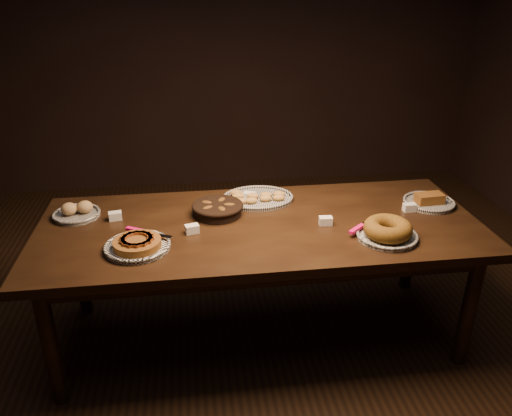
{
  "coord_description": "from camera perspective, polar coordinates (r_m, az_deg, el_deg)",
  "views": [
    {
      "loc": [
        -0.35,
        -2.4,
        1.97
      ],
      "look_at": [
        -0.02,
        0.05,
        0.82
      ],
      "focal_mm": 35.0,
      "sensor_mm": 36.0,
      "label": 1
    }
  ],
  "objects": [
    {
      "name": "tent_cards",
      "position": [
        2.78,
        0.43,
        -0.6
      ],
      "size": [
        1.73,
        0.45,
        0.04
      ],
      "color": "white",
      "rests_on": "buffet_table"
    },
    {
      "name": "bundt_cake_plate",
      "position": [
        2.63,
        14.77,
        -2.55
      ],
      "size": [
        0.35,
        0.37,
        0.1
      ],
      "rotation": [
        0.0,
        0.0,
        -0.29
      ],
      "color": "black",
      "rests_on": "buffet_table"
    },
    {
      "name": "ground",
      "position": [
        3.13,
        0.44,
        -14.14
      ],
      "size": [
        5.0,
        5.0,
        0.0
      ],
      "primitive_type": "plane",
      "color": "black",
      "rests_on": "ground"
    },
    {
      "name": "croissant_basket",
      "position": [
        2.81,
        -4.41,
        -0.01
      ],
      "size": [
        0.34,
        0.34,
        0.07
      ],
      "rotation": [
        0.0,
        0.0,
        -0.35
      ],
      "color": "black",
      "rests_on": "buffet_table"
    },
    {
      "name": "apple_tart_plate",
      "position": [
        2.53,
        -13.4,
        -4.09
      ],
      "size": [
        0.34,
        0.35,
        0.06
      ],
      "rotation": [
        0.0,
        0.0,
        -0.14
      ],
      "color": "white",
      "rests_on": "buffet_table"
    },
    {
      "name": "madeleine_platter",
      "position": [
        2.99,
        0.16,
        1.18
      ],
      "size": [
        0.42,
        0.35,
        0.05
      ],
      "rotation": [
        0.0,
        0.0,
        -0.21
      ],
      "color": "black",
      "rests_on": "buffet_table"
    },
    {
      "name": "buffet_table",
      "position": [
        2.75,
        0.48,
        -3.13
      ],
      "size": [
        2.4,
        1.0,
        0.75
      ],
      "color": "black",
      "rests_on": "ground"
    },
    {
      "name": "loaf_plate",
      "position": [
        3.1,
        19.16,
        0.73
      ],
      "size": [
        0.3,
        0.3,
        0.07
      ],
      "rotation": [
        0.0,
        0.0,
        0.05
      ],
      "color": "black",
      "rests_on": "buffet_table"
    },
    {
      "name": "bread_roll_plate",
      "position": [
        2.96,
        -19.8,
        -0.43
      ],
      "size": [
        0.26,
        0.26,
        0.08
      ],
      "rotation": [
        0.0,
        0.0,
        -0.2
      ],
      "color": "white",
      "rests_on": "buffet_table"
    }
  ]
}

